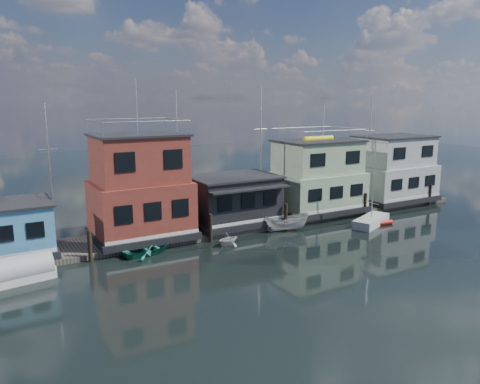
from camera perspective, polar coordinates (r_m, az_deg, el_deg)
ground at (r=30.95m, az=10.93°, el=-9.33°), size 160.00×160.00×0.00m
dock at (r=40.26m, az=-0.24°, el=-3.94°), size 48.00×5.00×0.40m
houseboat_blue at (r=34.89m, az=-26.99°, el=-4.21°), size 6.40×4.90×3.66m
houseboat_red at (r=36.05m, az=-12.08°, el=0.37°), size 7.40×5.90×11.86m
houseboat_dark at (r=39.47m, az=-0.86°, el=-0.93°), size 7.40×6.10×4.06m
houseboat_green at (r=44.25m, az=9.39°, el=1.75°), size 8.40×5.90×7.03m
houseboat_white at (r=51.10m, az=18.14°, el=2.60°), size 8.40×5.90×6.66m
pilings at (r=37.53m, az=1.43°, el=-3.66°), size 42.28×0.28×2.20m
background_masts at (r=46.71m, az=1.21°, el=4.88°), size 36.40×0.16×12.00m
dinghy_white at (r=35.11m, az=-1.48°, el=-5.74°), size 2.20×2.00×1.00m
day_sailer at (r=42.17m, az=15.69°, el=-3.34°), size 4.90×3.30×7.37m
red_kayak at (r=42.23m, az=16.66°, el=-3.70°), size 2.70×0.61×0.39m
motorboat at (r=39.00m, az=5.73°, el=-3.69°), size 4.05×2.63×1.46m
dinghy_teal at (r=33.91m, az=-11.10°, el=-6.79°), size 4.10×3.25×0.76m
tarp_runabout at (r=31.32m, az=-25.65°, el=-8.78°), size 4.46×2.33×1.72m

